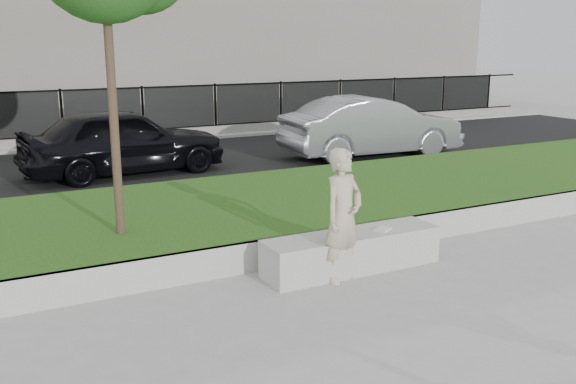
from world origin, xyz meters
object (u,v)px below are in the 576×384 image
stone_bench (352,251)px  car_dark (123,141)px  car_silver (372,127)px  man (343,216)px  book (383,229)px

stone_bench → car_dark: (-1.16, 7.18, 0.53)m
car_dark → car_silver: size_ratio=0.95×
man → car_dark: (-0.84, 7.45, -0.05)m
man → car_dark: man is taller
man → book: (0.74, 0.19, -0.33)m
man → book: size_ratio=7.54×
stone_bench → car_silver: size_ratio=0.53×
book → car_dark: 7.43m
book → car_dark: (-1.59, 7.25, 0.27)m
man → car_dark: 7.49m
book → car_dark: bearing=73.4°
man → book: bearing=-3.8°
car_dark → book: bearing=-172.9°
car_silver → car_dark: bearing=86.7°
car_dark → car_silver: bearing=-101.9°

